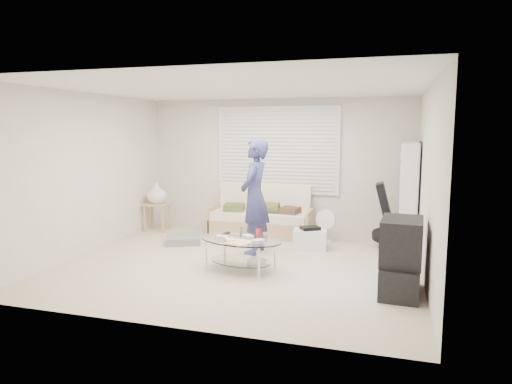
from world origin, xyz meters
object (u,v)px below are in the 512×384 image
(bookshelf, at_px, (407,195))
(tv_unit, at_px, (401,257))
(coffee_table, at_px, (241,245))
(futon_sofa, at_px, (261,219))

(bookshelf, bearing_deg, tv_unit, -93.23)
(coffee_table, bearing_deg, futon_sofa, 98.40)
(coffee_table, bearing_deg, tv_unit, -8.71)
(futon_sofa, relative_size, coffee_table, 1.42)
(futon_sofa, distance_m, tv_unit, 3.47)
(coffee_table, bearing_deg, bookshelf, 40.59)
(bookshelf, relative_size, coffee_table, 1.32)
(futon_sofa, xyz_separation_m, bookshelf, (2.54, -0.27, 0.58))
(tv_unit, relative_size, coffee_table, 0.68)
(bookshelf, bearing_deg, coffee_table, -139.41)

